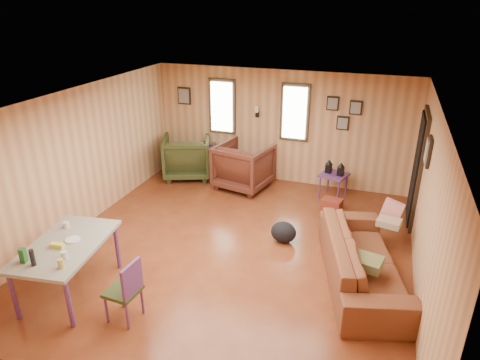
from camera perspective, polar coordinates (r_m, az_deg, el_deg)
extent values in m
cube|color=brown|center=(7.00, -1.09, -9.23)|extent=(5.50, 6.00, 0.02)
cube|color=#997C5B|center=(6.05, -1.27, 10.46)|extent=(5.50, 6.00, 0.02)
cube|color=tan|center=(9.14, 5.42, 7.02)|extent=(5.50, 0.02, 2.40)
cube|color=tan|center=(4.14, -16.36, -16.04)|extent=(5.50, 0.02, 2.40)
cube|color=tan|center=(7.76, -20.67, 2.57)|extent=(0.02, 6.00, 2.40)
cube|color=tan|center=(6.13, 23.88, -3.49)|extent=(0.02, 6.00, 2.40)
cube|color=black|center=(9.40, -2.37, 9.77)|extent=(0.60, 0.05, 1.20)
cube|color=#E0F2D1|center=(9.36, -2.46, 9.71)|extent=(0.48, 0.04, 1.06)
cube|color=black|center=(8.95, 7.33, 8.90)|extent=(0.60, 0.05, 1.20)
cube|color=#E0F2D1|center=(8.91, 7.27, 8.84)|extent=(0.48, 0.04, 1.06)
cube|color=black|center=(9.15, 2.32, 8.74)|extent=(0.07, 0.05, 0.12)
cylinder|color=silver|center=(9.06, 2.22, 9.45)|extent=(0.07, 0.07, 0.14)
cube|color=black|center=(7.99, 22.66, 1.30)|extent=(0.06, 1.00, 2.05)
cube|color=black|center=(7.99, 22.37, 1.34)|extent=(0.04, 0.82, 1.90)
cube|color=black|center=(8.77, 12.27, 9.95)|extent=(0.24, 0.04, 0.28)
cube|color=#9E998C|center=(8.74, 12.24, 9.91)|extent=(0.19, 0.02, 0.22)
cube|color=black|center=(8.74, 15.19, 9.29)|extent=(0.24, 0.04, 0.28)
cube|color=#9E998C|center=(8.71, 15.17, 9.25)|extent=(0.19, 0.02, 0.22)
cube|color=black|center=(8.84, 13.54, 7.39)|extent=(0.24, 0.04, 0.28)
cube|color=#9E998C|center=(8.81, 13.52, 7.34)|extent=(0.19, 0.02, 0.22)
cube|color=black|center=(9.72, -7.43, 11.08)|extent=(0.30, 0.04, 0.38)
cube|color=#9E998C|center=(9.69, -7.51, 11.04)|extent=(0.24, 0.02, 0.31)
cube|color=black|center=(6.73, 23.86, 3.49)|extent=(0.04, 0.34, 0.42)
cube|color=#9E998C|center=(6.73, 23.61, 3.53)|extent=(0.02, 0.27, 0.34)
imported|color=brown|center=(6.29, 16.13, -9.24)|extent=(1.32, 2.50, 0.94)
imported|color=#502418|center=(8.93, 0.52, 2.17)|extent=(1.20, 1.15, 1.06)
imported|color=#313719|center=(9.57, -7.09, 3.38)|extent=(1.28, 1.24, 1.03)
cube|color=#633272|center=(9.68, -4.05, 4.26)|extent=(0.69, 0.65, 0.04)
cube|color=#633272|center=(9.82, -3.99, 2.05)|extent=(0.63, 0.58, 0.03)
cylinder|color=#633272|center=(9.64, -5.72, 2.20)|extent=(0.05, 0.05, 0.59)
cylinder|color=#633272|center=(9.54, -2.80, 2.05)|extent=(0.05, 0.05, 0.59)
cylinder|color=#633272|center=(10.04, -5.14, 3.09)|extent=(0.05, 0.05, 0.59)
cylinder|color=#633272|center=(9.94, -2.33, 2.95)|extent=(0.05, 0.05, 0.59)
cube|color=brown|center=(9.68, -4.82, 4.81)|extent=(0.11, 0.04, 0.14)
cube|color=brown|center=(9.63, -3.43, 4.73)|extent=(0.10, 0.04, 0.13)
cube|color=#633272|center=(8.68, 12.43, 0.67)|extent=(0.61, 0.61, 0.04)
cylinder|color=#633272|center=(8.68, 10.58, -0.93)|extent=(0.04, 0.04, 0.49)
cylinder|color=#633272|center=(8.54, 12.95, -1.56)|extent=(0.04, 0.04, 0.49)
cylinder|color=#633272|center=(9.01, 11.68, -0.09)|extent=(0.04, 0.04, 0.49)
cylinder|color=#633272|center=(8.87, 13.97, -0.68)|extent=(0.04, 0.04, 0.49)
cube|color=black|center=(8.68, 11.73, 1.52)|extent=(0.13, 0.13, 0.18)
cone|color=black|center=(8.63, 11.80, 2.37)|extent=(0.18, 0.18, 0.10)
cube|color=black|center=(8.59, 13.27, 1.14)|extent=(0.13, 0.13, 0.18)
cone|color=black|center=(8.54, 13.35, 1.99)|extent=(0.18, 0.18, 0.10)
cube|color=maroon|center=(8.24, 12.12, -3.34)|extent=(0.41, 0.33, 0.26)
ellipsoid|color=black|center=(7.12, 5.82, -6.94)|extent=(0.44, 0.34, 0.36)
cube|color=brown|center=(6.05, 16.45, -10.45)|extent=(0.47, 0.41, 0.13)
cube|color=red|center=(7.35, 19.66, -3.76)|extent=(0.38, 0.17, 0.37)
cube|color=tan|center=(7.17, 19.25, -5.36)|extent=(0.40, 0.34, 0.10)
cube|color=gray|center=(6.15, -22.24, -8.08)|extent=(1.09, 1.59, 0.05)
cylinder|color=#633272|center=(6.14, -27.93, -13.47)|extent=(0.07, 0.07, 0.71)
cylinder|color=#633272|center=(5.74, -21.84, -15.03)|extent=(0.07, 0.07, 0.71)
cylinder|color=#633272|center=(6.98, -21.62, -7.65)|extent=(0.07, 0.07, 0.71)
cylinder|color=#633272|center=(6.63, -16.06, -8.57)|extent=(0.07, 0.07, 0.71)
cylinder|color=beige|center=(5.82, -22.38, -9.20)|extent=(0.09, 0.09, 0.09)
cylinder|color=beige|center=(6.51, -22.13, -5.56)|extent=(0.09, 0.09, 0.09)
cube|color=#1E5522|center=(5.92, -26.95, -8.96)|extent=(0.08, 0.08, 0.19)
cylinder|color=black|center=(5.79, -25.95, -9.29)|extent=(0.07, 0.07, 0.22)
cylinder|color=#B5A047|center=(5.64, -22.78, -10.22)|extent=(0.08, 0.08, 0.12)
cylinder|color=beige|center=(6.18, -21.42, -7.42)|extent=(0.22, 0.22, 0.02)
cube|color=gold|center=(6.08, -23.20, -8.03)|extent=(0.19, 0.10, 0.06)
cube|color=#313719|center=(5.63, -15.36, -14.10)|extent=(0.41, 0.41, 0.05)
cube|color=#633272|center=(5.41, -14.21, -12.68)|extent=(0.06, 0.37, 0.42)
cylinder|color=#633272|center=(5.76, -17.38, -16.11)|extent=(0.04, 0.04, 0.40)
cylinder|color=#633272|center=(5.59, -14.81, -17.13)|extent=(0.04, 0.04, 0.40)
cylinder|color=#633272|center=(5.94, -15.43, -14.48)|extent=(0.04, 0.04, 0.40)
cylinder|color=#633272|center=(5.78, -12.90, -15.39)|extent=(0.04, 0.04, 0.40)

